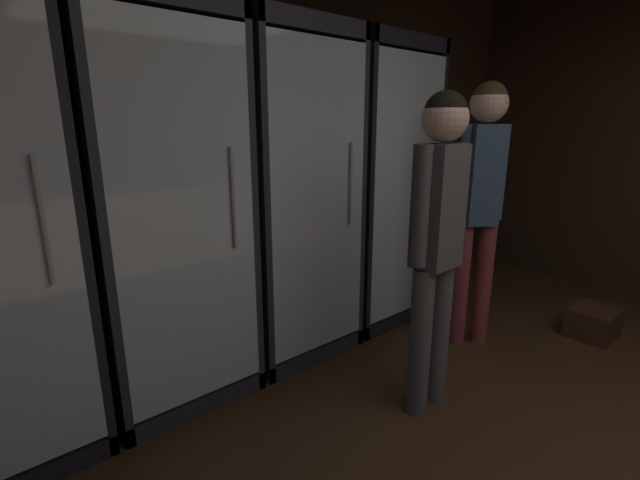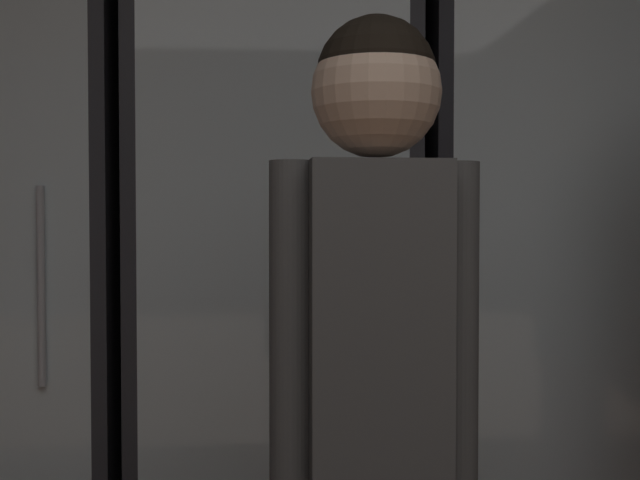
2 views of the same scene
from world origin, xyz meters
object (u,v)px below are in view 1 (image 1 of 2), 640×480
Objects in this scene: cooler_center at (283,200)px; wine_crate_floor at (593,322)px; cooler_left at (160,219)px; cooler_right at (370,188)px; shopper_far at (481,188)px; shopper_near at (437,227)px.

cooler_center reaches higher than wine_crate_floor.
wine_crate_floor is at bearing -28.10° from cooler_left.
cooler_center is 1.00× the size of cooler_right.
wine_crate_floor is (1.75, -1.37, -0.91)m from cooler_center.
shopper_far is at bearing -78.35° from cooler_right.
cooler_center is 1.08m from shopper_near.
cooler_left and cooler_center have the same top height.
cooler_center is 1.26× the size of shopper_near.
cooler_center reaches higher than shopper_near.
cooler_left is 3.05m from wine_crate_floor.
cooler_left is 0.81m from cooler_center.
cooler_right is 1.26m from shopper_near.
cooler_right reaches higher than shopper_near.
shopper_near is 0.87m from shopper_far.
cooler_left and cooler_right have the same top height.
cooler_left is 1.26× the size of shopper_near.
cooler_center is at bearing 142.00° from wine_crate_floor.
shopper_far reaches higher than wine_crate_floor.
cooler_center is 1.18× the size of shopper_far.
shopper_far is 1.37m from wine_crate_floor.
cooler_right is at bearing 124.47° from wine_crate_floor.
shopper_near is 0.94× the size of shopper_far.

